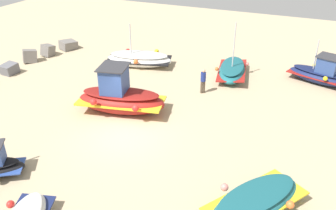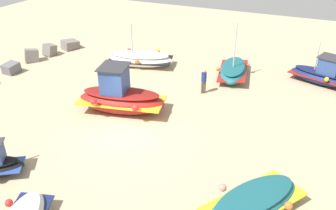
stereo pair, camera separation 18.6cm
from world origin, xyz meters
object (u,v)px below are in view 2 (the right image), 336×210
object	(u,v)px
fishing_boat_4	(322,74)
fishing_boat_0	(254,201)
fishing_boat_5	(140,59)
fishing_boat_3	(121,97)
person_walking	(204,80)
fishing_boat_2	(233,70)

from	to	relation	value
fishing_boat_4	fishing_boat_0	bearing A→B (deg)	-78.75
fishing_boat_0	fishing_boat_5	world-z (taller)	fishing_boat_5
fishing_boat_3	fishing_boat_5	xyz separation A→B (m)	(6.50, 2.26, -0.37)
fishing_boat_0	person_walking	size ratio (longest dim) A/B	2.79
fishing_boat_2	fishing_boat_4	bearing A→B (deg)	-87.42
fishing_boat_5	person_walking	xyz separation A→B (m)	(-2.42, -5.70, 0.40)
fishing_boat_2	person_walking	world-z (taller)	fishing_boat_2
fishing_boat_3	person_walking	bearing A→B (deg)	-142.77
fishing_boat_2	fishing_boat_5	world-z (taller)	fishing_boat_2
fishing_boat_2	person_walking	distance (m)	3.38
person_walking	fishing_boat_5	bearing A→B (deg)	-150.11
fishing_boat_0	fishing_boat_3	xyz separation A→B (m)	(4.58, 8.44, 0.44)
fishing_boat_3	fishing_boat_5	world-z (taller)	fishing_boat_5
fishing_boat_3	person_walking	distance (m)	5.33
fishing_boat_0	fishing_boat_5	xyz separation A→B (m)	(11.08, 10.70, 0.07)
fishing_boat_3	fishing_boat_4	bearing A→B (deg)	-151.83
fishing_boat_3	fishing_boat_2	bearing A→B (deg)	-133.97
fishing_boat_0	fishing_boat_3	bearing A→B (deg)	93.89
fishing_boat_4	person_walking	bearing A→B (deg)	-127.44
fishing_boat_4	person_walking	size ratio (longest dim) A/B	2.71
fishing_boat_0	fishing_boat_4	distance (m)	13.27
fishing_boat_5	person_walking	distance (m)	6.20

